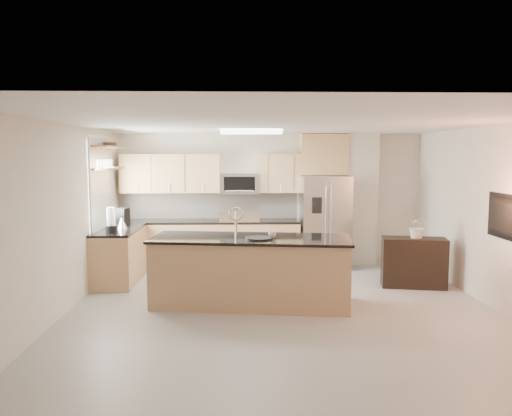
{
  "coord_description": "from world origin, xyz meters",
  "views": [
    {
      "loc": [
        -0.58,
        -6.69,
        2.17
      ],
      "look_at": [
        -0.33,
        1.3,
        1.33
      ],
      "focal_mm": 35.0,
      "sensor_mm": 36.0,
      "label": 1
    }
  ],
  "objects_px": {
    "refrigerator": "(325,222)",
    "credenza": "(414,262)",
    "blender": "(111,222)",
    "bowl": "(111,144)",
    "flower_vase": "(418,220)",
    "kettle": "(122,223)",
    "cup": "(272,235)",
    "range": "(240,243)",
    "television": "(502,217)",
    "coffee_maker": "(123,217)",
    "microwave": "(239,183)",
    "platter": "(259,238)",
    "island": "(251,271)"
  },
  "relations": [
    {
      "from": "bowl",
      "to": "television",
      "type": "height_order",
      "value": "bowl"
    },
    {
      "from": "range",
      "to": "television",
      "type": "height_order",
      "value": "television"
    },
    {
      "from": "flower_vase",
      "to": "cup",
      "type": "bearing_deg",
      "value": -160.16
    },
    {
      "from": "platter",
      "to": "blender",
      "type": "distance_m",
      "value": 2.59
    },
    {
      "from": "blender",
      "to": "coffee_maker",
      "type": "bearing_deg",
      "value": 91.27
    },
    {
      "from": "island",
      "to": "blender",
      "type": "xyz_separation_m",
      "value": [
        -2.24,
        0.93,
        0.6
      ]
    },
    {
      "from": "bowl",
      "to": "flower_vase",
      "type": "relative_size",
      "value": 0.59
    },
    {
      "from": "credenza",
      "to": "platter",
      "type": "relative_size",
      "value": 2.57
    },
    {
      "from": "island",
      "to": "coffee_maker",
      "type": "height_order",
      "value": "island"
    },
    {
      "from": "refrigerator",
      "to": "microwave",
      "type": "bearing_deg",
      "value": 174.14
    },
    {
      "from": "island",
      "to": "blender",
      "type": "relative_size",
      "value": 7.11
    },
    {
      "from": "television",
      "to": "credenza",
      "type": "bearing_deg",
      "value": 22.09
    },
    {
      "from": "blender",
      "to": "flower_vase",
      "type": "relative_size",
      "value": 0.69
    },
    {
      "from": "coffee_maker",
      "to": "television",
      "type": "relative_size",
      "value": 0.29
    },
    {
      "from": "microwave",
      "to": "television",
      "type": "bearing_deg",
      "value": -42.75
    },
    {
      "from": "island",
      "to": "cup",
      "type": "relative_size",
      "value": 26.34
    },
    {
      "from": "range",
      "to": "credenza",
      "type": "xyz_separation_m",
      "value": [
        2.89,
        -1.58,
        -0.06
      ]
    },
    {
      "from": "island",
      "to": "coffee_maker",
      "type": "xyz_separation_m",
      "value": [
        -2.26,
        1.84,
        0.57
      ]
    },
    {
      "from": "island",
      "to": "bowl",
      "type": "height_order",
      "value": "bowl"
    },
    {
      "from": "microwave",
      "to": "cup",
      "type": "bearing_deg",
      "value": -79.69
    },
    {
      "from": "flower_vase",
      "to": "television",
      "type": "xyz_separation_m",
      "value": [
        0.59,
        -1.49,
        0.23
      ]
    },
    {
      "from": "flower_vase",
      "to": "blender",
      "type": "bearing_deg",
      "value": 179.0
    },
    {
      "from": "microwave",
      "to": "credenza",
      "type": "distance_m",
      "value": 3.57
    },
    {
      "from": "platter",
      "to": "coffee_maker",
      "type": "relative_size",
      "value": 1.28
    },
    {
      "from": "kettle",
      "to": "television",
      "type": "relative_size",
      "value": 0.21
    },
    {
      "from": "kettle",
      "to": "coffee_maker",
      "type": "bearing_deg",
      "value": 100.27
    },
    {
      "from": "refrigerator",
      "to": "kettle",
      "type": "distance_m",
      "value": 3.81
    },
    {
      "from": "microwave",
      "to": "kettle",
      "type": "height_order",
      "value": "microwave"
    },
    {
      "from": "island",
      "to": "refrigerator",
      "type": "bearing_deg",
      "value": 65.93
    },
    {
      "from": "platter",
      "to": "island",
      "type": "bearing_deg",
      "value": 131.15
    },
    {
      "from": "refrigerator",
      "to": "bowl",
      "type": "distance_m",
      "value": 4.24
    },
    {
      "from": "island",
      "to": "kettle",
      "type": "distance_m",
      "value": 2.68
    },
    {
      "from": "refrigerator",
      "to": "blender",
      "type": "distance_m",
      "value": 4.03
    },
    {
      "from": "platter",
      "to": "bowl",
      "type": "bearing_deg",
      "value": 143.63
    },
    {
      "from": "platter",
      "to": "flower_vase",
      "type": "bearing_deg",
      "value": 20.37
    },
    {
      "from": "microwave",
      "to": "bowl",
      "type": "height_order",
      "value": "bowl"
    },
    {
      "from": "cup",
      "to": "bowl",
      "type": "distance_m",
      "value": 3.52
    },
    {
      "from": "coffee_maker",
      "to": "microwave",
      "type": "bearing_deg",
      "value": 19.97
    },
    {
      "from": "credenza",
      "to": "bowl",
      "type": "bearing_deg",
      "value": -178.94
    },
    {
      "from": "cup",
      "to": "platter",
      "type": "relative_size",
      "value": 0.28
    },
    {
      "from": "kettle",
      "to": "television",
      "type": "height_order",
      "value": "television"
    },
    {
      "from": "microwave",
      "to": "island",
      "type": "bearing_deg",
      "value": -86.28
    },
    {
      "from": "range",
      "to": "blender",
      "type": "distance_m",
      "value": 2.66
    },
    {
      "from": "microwave",
      "to": "cup",
      "type": "distance_m",
      "value": 2.74
    },
    {
      "from": "refrigerator",
      "to": "kettle",
      "type": "relative_size",
      "value": 7.85
    },
    {
      "from": "refrigerator",
      "to": "credenza",
      "type": "xyz_separation_m",
      "value": [
        1.23,
        -1.54,
        -0.48
      ]
    },
    {
      "from": "range",
      "to": "blender",
      "type": "bearing_deg",
      "value": -143.38
    },
    {
      "from": "range",
      "to": "television",
      "type": "xyz_separation_m",
      "value": [
        3.51,
        -3.12,
        0.88
      ]
    },
    {
      "from": "kettle",
      "to": "cup",
      "type": "bearing_deg",
      "value": -30.68
    },
    {
      "from": "island",
      "to": "credenza",
      "type": "bearing_deg",
      "value": 25.63
    }
  ]
}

